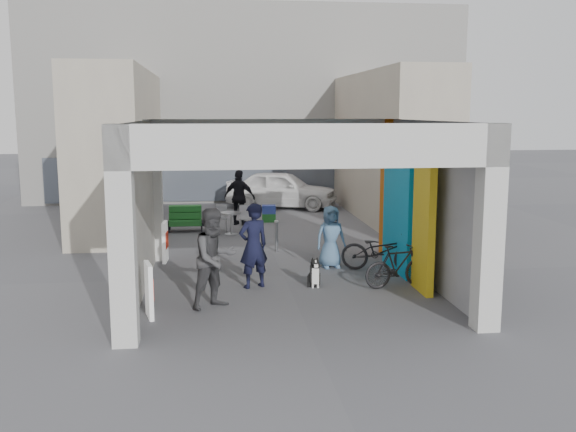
{
  "coord_description": "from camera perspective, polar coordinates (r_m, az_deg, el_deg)",
  "views": [
    {
      "loc": [
        -1.62,
        -14.04,
        3.69
      ],
      "look_at": [
        0.22,
        1.0,
        1.21
      ],
      "focal_mm": 40.0,
      "sensor_mm": 36.0,
      "label": 1
    }
  ],
  "objects": [
    {
      "name": "crate_stack",
      "position": [
        21.68,
        -1.71,
        0.23
      ],
      "size": [
        0.47,
        0.38,
        0.56
      ],
      "rotation": [
        0.0,
        0.0,
        -0.06
      ],
      "color": "#185619",
      "rests_on": "ground"
    },
    {
      "name": "man_with_dog",
      "position": [
        13.49,
        -3.1,
        -2.65
      ],
      "size": [
        0.77,
        0.65,
        1.81
      ],
      "primitive_type": "imported",
      "rotation": [
        0.0,
        0.0,
        3.54
      ],
      "color": "black",
      "rests_on": "ground"
    },
    {
      "name": "man_elderly",
      "position": [
        15.27,
        3.81,
        -1.86
      ],
      "size": [
        0.8,
        0.6,
        1.49
      ],
      "primitive_type": "imported",
      "rotation": [
        0.0,
        0.0,
        0.19
      ],
      "color": "#52779F",
      "rests_on": "ground"
    },
    {
      "name": "border_collie",
      "position": [
        13.69,
        2.37,
        -5.24
      ],
      "size": [
        0.24,
        0.47,
        0.65
      ],
      "rotation": [
        0.0,
        0.0,
        -0.3
      ],
      "color": "black",
      "rests_on": "ground"
    },
    {
      "name": "man_back_turned",
      "position": [
        12.16,
        -6.53,
        -3.76
      ],
      "size": [
        1.17,
        1.12,
        1.91
      ],
      "primitive_type": "imported",
      "rotation": [
        0.0,
        0.0,
        0.59
      ],
      "color": "#3F3F42",
      "rests_on": "ground"
    },
    {
      "name": "advert_board_far",
      "position": [
        16.14,
        -10.86,
        -2.26
      ],
      "size": [
        0.13,
        0.55,
        1.0
      ],
      "rotation": [
        0.0,
        0.0,
        -0.06
      ],
      "color": "white",
      "rests_on": "ground"
    },
    {
      "name": "bicycle_rear",
      "position": [
        13.79,
        9.77,
        -4.4
      ],
      "size": [
        1.59,
        0.75,
        0.92
      ],
      "primitive_type": "imported",
      "rotation": [
        0.0,
        0.0,
        1.79
      ],
      "color": "black",
      "rests_on": "ground"
    },
    {
      "name": "ground",
      "position": [
        14.61,
        -0.4,
        -5.34
      ],
      "size": [
        90.0,
        90.0,
        0.0
      ],
      "primitive_type": "plane",
      "color": "#545459",
      "rests_on": "ground"
    },
    {
      "name": "advert_board_near",
      "position": [
        11.89,
        -12.23,
        -6.45
      ],
      "size": [
        0.2,
        0.55,
        1.0
      ],
      "rotation": [
        0.0,
        0.0,
        0.23
      ],
      "color": "white",
      "rests_on": "ground"
    },
    {
      "name": "man_crates",
      "position": [
        21.03,
        -4.33,
        1.65
      ],
      "size": [
        1.15,
        0.85,
        1.82
      ],
      "primitive_type": "imported",
      "rotation": [
        0.0,
        0.0,
        2.71
      ],
      "color": "black",
      "rests_on": "ground"
    },
    {
      "name": "arcade_canopy",
      "position": [
        13.47,
        2.28,
        3.37
      ],
      "size": [
        6.4,
        6.45,
        6.4
      ],
      "color": "#BBBBB6",
      "rests_on": "ground"
    },
    {
      "name": "plaza_bldg_right",
      "position": [
        22.43,
        8.9,
        6.13
      ],
      "size": [
        2.0,
        9.0,
        5.0
      ],
      "primitive_type": "cube",
      "color": "#ADA590",
      "rests_on": "ground"
    },
    {
      "name": "produce_stand",
      "position": [
        20.18,
        -9.1,
        -0.47
      ],
      "size": [
        1.2,
        0.65,
        0.79
      ],
      "rotation": [
        0.0,
        0.0,
        -0.28
      ],
      "color": "black",
      "rests_on": "ground"
    },
    {
      "name": "far_building",
      "position": [
        28.08,
        -3.75,
        9.87
      ],
      "size": [
        18.0,
        4.08,
        8.0
      ],
      "color": "white",
      "rests_on": "ground"
    },
    {
      "name": "plaza_bldg_left",
      "position": [
        21.77,
        -14.67,
        5.85
      ],
      "size": [
        2.0,
        9.0,
        5.0
      ],
      "primitive_type": "cube",
      "color": "#ADA590",
      "rests_on": "ground"
    },
    {
      "name": "bollard_left",
      "position": [
        16.74,
        -6.38,
        -1.96
      ],
      "size": [
        0.09,
        0.09,
        0.89
      ],
      "primitive_type": "cylinder",
      "color": "gray",
      "rests_on": "ground"
    },
    {
      "name": "white_van",
      "position": [
        24.73,
        -0.57,
        2.39
      ],
      "size": [
        4.57,
        3.01,
        1.45
      ],
      "primitive_type": "imported",
      "rotation": [
        0.0,
        0.0,
        1.24
      ],
      "color": "white",
      "rests_on": "ground"
    },
    {
      "name": "cafe_set",
      "position": [
        19.75,
        -5.41,
        -0.68
      ],
      "size": [
        1.34,
        1.08,
        0.81
      ],
      "rotation": [
        0.0,
        0.0,
        -0.28
      ],
      "color": "#9F9FA4",
      "rests_on": "ground"
    },
    {
      "name": "bollard_center",
      "position": [
        17.05,
        -1.04,
        -1.83
      ],
      "size": [
        0.09,
        0.09,
        0.81
      ],
      "primitive_type": "cylinder",
      "color": "gray",
      "rests_on": "ground"
    },
    {
      "name": "bicycle_front",
      "position": [
        15.06,
        8.28,
        -3.07
      ],
      "size": [
        1.98,
        1.34,
        0.99
      ],
      "primitive_type": "imported",
      "rotation": [
        0.0,
        0.0,
        1.17
      ],
      "color": "black",
      "rests_on": "ground"
    },
    {
      "name": "bollard_right",
      "position": [
        16.86,
        3.69,
        -1.96
      ],
      "size": [
        0.09,
        0.09,
        0.81
      ],
      "primitive_type": "cylinder",
      "color": "gray",
      "rests_on": "ground"
    }
  ]
}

